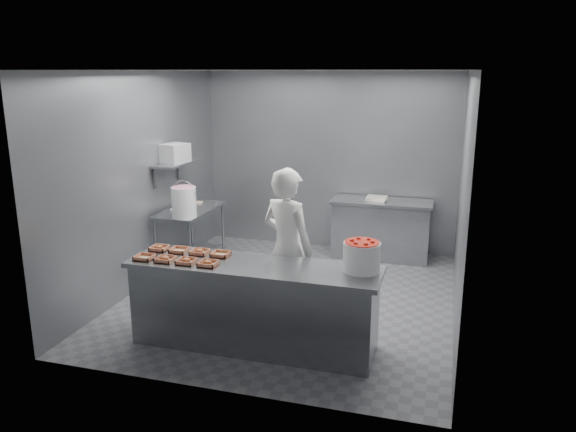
{
  "coord_description": "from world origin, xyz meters",
  "views": [
    {
      "loc": [
        1.84,
        -6.4,
        2.79
      ],
      "look_at": [
        0.03,
        -0.2,
        1.12
      ],
      "focal_mm": 35.0,
      "sensor_mm": 36.0,
      "label": 1
    }
  ],
  "objects_px": {
    "tray_4": "(159,248)",
    "tray_3": "(208,263)",
    "strawberry_tub": "(362,255)",
    "glaze_bucket": "(184,202)",
    "prep_table": "(191,230)",
    "tray_6": "(200,252)",
    "appliance": "(175,153)",
    "worker": "(288,248)",
    "back_counter": "(381,229)",
    "tray_0": "(145,257)",
    "service_counter": "(254,305)",
    "tray_5": "(179,250)",
    "tray_7": "(221,254)",
    "tray_1": "(165,259)",
    "tray_2": "(186,261)"
  },
  "relations": [
    {
      "from": "prep_table",
      "to": "tray_6",
      "type": "height_order",
      "value": "tray_6"
    },
    {
      "from": "back_counter",
      "to": "strawberry_tub",
      "type": "relative_size",
      "value": 4.16
    },
    {
      "from": "tray_0",
      "to": "tray_7",
      "type": "xyz_separation_m",
      "value": [
        0.72,
        0.31,
        0.0
      ]
    },
    {
      "from": "tray_1",
      "to": "tray_5",
      "type": "distance_m",
      "value": 0.31
    },
    {
      "from": "tray_4",
      "to": "tray_7",
      "type": "relative_size",
      "value": 1.0
    },
    {
      "from": "service_counter",
      "to": "tray_6",
      "type": "distance_m",
      "value": 0.83
    },
    {
      "from": "service_counter",
      "to": "back_counter",
      "type": "distance_m",
      "value": 3.37
    },
    {
      "from": "tray_5",
      "to": "tray_7",
      "type": "height_order",
      "value": "same"
    },
    {
      "from": "service_counter",
      "to": "appliance",
      "type": "height_order",
      "value": "appliance"
    },
    {
      "from": "tray_1",
      "to": "appliance",
      "type": "bearing_deg",
      "value": 113.89
    },
    {
      "from": "back_counter",
      "to": "tray_0",
      "type": "distance_m",
      "value": 4.0
    },
    {
      "from": "back_counter",
      "to": "tray_7",
      "type": "bearing_deg",
      "value": -113.1
    },
    {
      "from": "tray_6",
      "to": "strawberry_tub",
      "type": "bearing_deg",
      "value": -1.55
    },
    {
      "from": "tray_2",
      "to": "worker",
      "type": "height_order",
      "value": "worker"
    },
    {
      "from": "tray_5",
      "to": "tray_1",
      "type": "bearing_deg",
      "value": -90.55
    },
    {
      "from": "service_counter",
      "to": "tray_7",
      "type": "relative_size",
      "value": 13.88
    },
    {
      "from": "tray_1",
      "to": "tray_4",
      "type": "relative_size",
      "value": 1.0
    },
    {
      "from": "tray_0",
      "to": "tray_1",
      "type": "bearing_deg",
      "value": -0.0
    },
    {
      "from": "tray_6",
      "to": "glaze_bucket",
      "type": "distance_m",
      "value": 1.61
    },
    {
      "from": "tray_5",
      "to": "tray_6",
      "type": "height_order",
      "value": "tray_6"
    },
    {
      "from": "tray_4",
      "to": "glaze_bucket",
      "type": "distance_m",
      "value": 1.42
    },
    {
      "from": "service_counter",
      "to": "tray_7",
      "type": "distance_m",
      "value": 0.65
    },
    {
      "from": "tray_5",
      "to": "tray_2",
      "type": "bearing_deg",
      "value": -53.01
    },
    {
      "from": "service_counter",
      "to": "tray_5",
      "type": "height_order",
      "value": "tray_5"
    },
    {
      "from": "tray_4",
      "to": "tray_3",
      "type": "bearing_deg",
      "value": -23.6
    },
    {
      "from": "prep_table",
      "to": "tray_4",
      "type": "bearing_deg",
      "value": -74.18
    },
    {
      "from": "tray_2",
      "to": "tray_3",
      "type": "xyz_separation_m",
      "value": [
        0.24,
        0.0,
        0.0
      ]
    },
    {
      "from": "back_counter",
      "to": "tray_7",
      "type": "distance_m",
      "value": 3.39
    },
    {
      "from": "tray_7",
      "to": "worker",
      "type": "distance_m",
      "value": 0.75
    },
    {
      "from": "service_counter",
      "to": "worker",
      "type": "height_order",
      "value": "worker"
    },
    {
      "from": "appliance",
      "to": "tray_7",
      "type": "bearing_deg",
      "value": -34.48
    },
    {
      "from": "tray_3",
      "to": "tray_6",
      "type": "bearing_deg",
      "value": 127.34
    },
    {
      "from": "tray_0",
      "to": "tray_6",
      "type": "height_order",
      "value": "tray_6"
    },
    {
      "from": "back_counter",
      "to": "tray_5",
      "type": "xyz_separation_m",
      "value": [
        -1.8,
        -3.09,
        0.47
      ]
    },
    {
      "from": "tray_3",
      "to": "tray_5",
      "type": "distance_m",
      "value": 0.57
    },
    {
      "from": "prep_table",
      "to": "tray_6",
      "type": "xyz_separation_m",
      "value": [
        0.99,
        -1.79,
        0.33
      ]
    },
    {
      "from": "tray_6",
      "to": "tray_7",
      "type": "bearing_deg",
      "value": 0.0
    },
    {
      "from": "glaze_bucket",
      "to": "appliance",
      "type": "height_order",
      "value": "appliance"
    },
    {
      "from": "back_counter",
      "to": "tray_2",
      "type": "xyz_separation_m",
      "value": [
        -1.56,
        -3.41,
        0.47
      ]
    },
    {
      "from": "tray_2",
      "to": "worker",
      "type": "bearing_deg",
      "value": 41.72
    },
    {
      "from": "strawberry_tub",
      "to": "glaze_bucket",
      "type": "xyz_separation_m",
      "value": [
        -2.59,
        1.4,
        0.06
      ]
    },
    {
      "from": "strawberry_tub",
      "to": "appliance",
      "type": "distance_m",
      "value": 3.47
    },
    {
      "from": "back_counter",
      "to": "strawberry_tub",
      "type": "bearing_deg",
      "value": -86.72
    },
    {
      "from": "appliance",
      "to": "worker",
      "type": "bearing_deg",
      "value": -16.27
    },
    {
      "from": "tray_6",
      "to": "prep_table",
      "type": "bearing_deg",
      "value": 118.86
    },
    {
      "from": "prep_table",
      "to": "tray_2",
      "type": "bearing_deg",
      "value": -64.88
    },
    {
      "from": "tray_0",
      "to": "tray_3",
      "type": "relative_size",
      "value": 1.0
    },
    {
      "from": "tray_0",
      "to": "tray_5",
      "type": "xyz_separation_m",
      "value": [
        0.24,
        0.31,
        0.0
      ]
    },
    {
      "from": "prep_table",
      "to": "tray_4",
      "type": "xyz_separation_m",
      "value": [
        0.51,
        -1.79,
        0.33
      ]
    },
    {
      "from": "tray_2",
      "to": "tray_5",
      "type": "distance_m",
      "value": 0.39
    }
  ]
}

